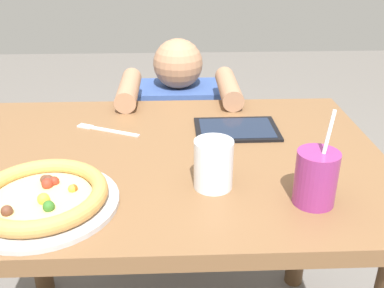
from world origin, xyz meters
name	(u,v)px	position (x,y,z in m)	size (l,w,h in m)	color
dining_table	(165,194)	(0.00, 0.00, 0.63)	(1.15, 0.81, 0.75)	brown
pizza_near	(42,197)	(-0.25, -0.23, 0.77)	(0.32, 0.32, 0.05)	#B7B7BC
drink_cup_colored	(316,178)	(0.32, -0.24, 0.81)	(0.09, 0.09, 0.21)	#8C2D72
water_cup_clear	(214,164)	(0.11, -0.16, 0.81)	(0.09, 0.09, 0.11)	silver
fork	(105,130)	(-0.18, 0.16, 0.75)	(0.19, 0.10, 0.00)	silver
tablet	(237,129)	(0.21, 0.14, 0.75)	(0.24, 0.17, 0.01)	black
diner_seated	(179,156)	(0.04, 0.65, 0.41)	(0.41, 0.52, 0.90)	#333847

